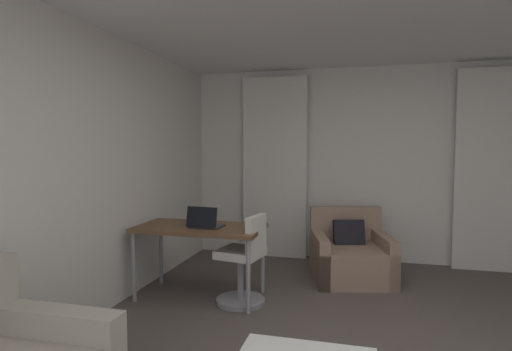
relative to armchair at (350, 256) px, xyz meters
name	(u,v)px	position (x,y,z in m)	size (l,w,h in m)	color
wall_window	(377,165)	(0.31, 0.88, 1.04)	(5.12, 0.06, 2.60)	silver
wall_left	(52,177)	(-2.22, -2.15, 1.04)	(0.06, 6.12, 2.60)	silver
curtain_left_panel	(275,168)	(-1.06, 0.75, 0.99)	(0.90, 0.06, 2.50)	silver
curtain_right_panel	(494,170)	(1.69, 0.75, 0.99)	(0.90, 0.06, 2.50)	silver
armchair	(350,256)	(0.00, 0.00, 0.00)	(1.04, 1.05, 0.80)	#997A66
desk	(200,232)	(-1.47, -0.99, 0.41)	(1.28, 0.66, 0.73)	brown
desk_chair	(244,264)	(-0.99, -1.05, 0.13)	(0.48, 0.48, 0.88)	gray
laptop	(205,223)	(-1.39, -1.06, 0.52)	(0.34, 0.27, 0.22)	#2D2D33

